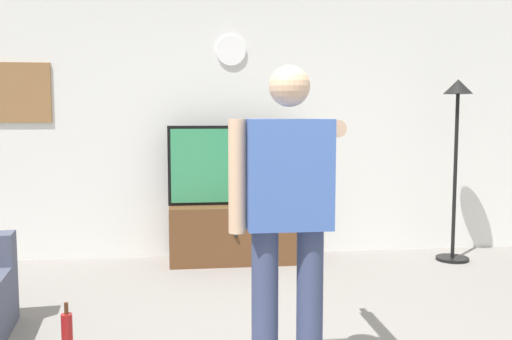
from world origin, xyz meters
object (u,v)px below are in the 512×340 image
Objects in this scene: beverage_bottle at (67,336)px; floor_lamp at (457,132)px; framed_picture at (17,93)px; person_standing_nearer_lamp at (288,208)px; tv_stand at (234,234)px; television at (233,165)px; wall_clock at (231,51)px.

floor_lamp is at bearing 30.08° from beverage_bottle.
framed_picture is at bearing 173.50° from floor_lamp.
framed_picture reaches higher than person_standing_nearer_lamp.
television is at bearing 90.00° from tv_stand.
television is 1.97× the size of framed_picture.
television is 1.16m from wall_clock.
television reaches higher than beverage_bottle.
floor_lamp is at bearing -12.44° from wall_clock.
tv_stand is 2.51m from framed_picture.
wall_clock is 0.85× the size of beverage_bottle.
floor_lamp reaches higher than beverage_bottle.
wall_clock is 0.17× the size of floor_lamp.
beverage_bottle is at bearing -118.18° from television.
tv_stand reaches higher than beverage_bottle.
wall_clock is 2.37m from floor_lamp.
framed_picture is 4.30m from floor_lamp.
television is at bearing -90.00° from wall_clock.
tv_stand is 2.43m from beverage_bottle.
wall_clock is (-0.00, 0.29, 1.81)m from tv_stand.
television is at bearing 91.50° from person_standing_nearer_lamp.
wall_clock is 0.46× the size of framed_picture.
floor_lamp is at bearing 49.07° from person_standing_nearer_lamp.
tv_stand is at bearing -8.07° from framed_picture.
framed_picture is 1.84× the size of beverage_bottle.
wall_clock reaches higher than television.
floor_lamp is 3.23m from person_standing_nearer_lamp.
framed_picture reaches higher than floor_lamp.
tv_stand is 0.73× the size of person_standing_nearer_lamp.
wall_clock is at bearing 167.56° from floor_lamp.
beverage_bottle is (-1.16, -2.17, -0.81)m from television.
floor_lamp is 1.05× the size of person_standing_nearer_lamp.
tv_stand is 2.40m from floor_lamp.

